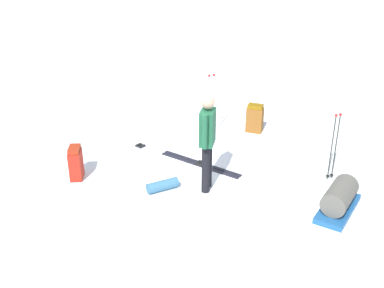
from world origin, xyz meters
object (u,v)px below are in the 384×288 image
ski_poles_planted_far (211,102)px  sleeping_mat_rolled (163,185)px  ski_poles_planted_near (334,143)px  ski_pair_near (140,147)px  ski_pair_far (200,164)px  backpack_bright (255,119)px  backpack_large_dark (76,163)px  gear_sled (339,199)px  skier_standing (207,138)px

ski_poles_planted_far → sleeping_mat_rolled: size_ratio=2.47×
ski_poles_planted_near → ski_poles_planted_far: (-1.89, 2.01, 0.05)m
ski_pair_near → ski_pair_far: same height
ski_pair_far → backpack_bright: backpack_bright is taller
backpack_large_dark → backpack_bright: (3.57, 1.68, 0.01)m
ski_poles_planted_far → gear_sled: ski_poles_planted_far is taller
skier_standing → backpack_large_dark: skier_standing is taller
backpack_large_dark → ski_pair_far: bearing=7.2°
backpack_large_dark → gear_sled: size_ratio=0.54×
skier_standing → backpack_bright: size_ratio=2.72×
ski_pair_far → backpack_bright: (1.32, 1.39, 0.29)m
backpack_bright → ski_poles_planted_far: 1.07m
ski_poles_planted_far → sleeping_mat_rolled: (-1.10, -2.14, -0.66)m
ski_pair_near → ski_poles_planted_far: bearing=16.5°
ski_poles_planted_far → sleeping_mat_rolled: bearing=-117.2°
backpack_large_dark → ski_poles_planted_near: ski_poles_planted_near is taller
backpack_bright → ski_poles_planted_far: ski_poles_planted_far is taller
gear_sled → backpack_large_dark: bearing=161.1°
ski_poles_planted_far → skier_standing: bearing=-99.1°
sleeping_mat_rolled → backpack_large_dark: bearing=159.6°
backpack_bright → ski_poles_planted_far: (-0.96, -0.10, 0.45)m
ski_pair_far → gear_sled: 2.67m
backpack_large_dark → sleeping_mat_rolled: (1.51, -0.56, -0.21)m
backpack_large_dark → ski_poles_planted_near: 4.54m
gear_sled → ski_poles_planted_far: bearing=118.5°
backpack_large_dark → ski_poles_planted_far: 3.08m
backpack_large_dark → skier_standing: bearing=-14.3°
backpack_bright → sleeping_mat_rolled: backpack_bright is taller
backpack_bright → sleeping_mat_rolled: bearing=-132.7°
backpack_large_dark → ski_poles_planted_far: (2.61, 1.58, 0.45)m
ski_pair_near → backpack_large_dark: (-1.12, -1.14, 0.29)m
ski_poles_planted_far → gear_sled: 3.50m
ski_pair_near → backpack_bright: backpack_bright is taller
ski_poles_planted_far → ski_pair_far: bearing=-105.6°
skier_standing → backpack_bright: 2.69m
gear_sled → sleeping_mat_rolled: bearing=161.9°
skier_standing → sleeping_mat_rolled: skier_standing is taller
skier_standing → ski_poles_planted_far: 2.19m
backpack_large_dark → ski_poles_planted_near: bearing=-5.5°
ski_poles_planted_near → sleeping_mat_rolled: ski_poles_planted_near is taller
skier_standing → gear_sled: (2.00, -0.88, -0.73)m
ski_pair_near → backpack_large_dark: backpack_large_dark is taller
backpack_bright → sleeping_mat_rolled: (-2.07, -2.24, -0.22)m
skier_standing → backpack_bright: (1.31, 2.26, -0.65)m
ski_pair_far → backpack_large_dark: 2.29m
backpack_bright → ski_poles_planted_near: ski_poles_planted_near is taller
backpack_bright → gear_sled: bearing=-77.6°
skier_standing → ski_poles_planted_near: size_ratio=1.36×
skier_standing → ski_poles_planted_near: bearing=3.6°
ski_pair_near → backpack_bright: 2.53m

